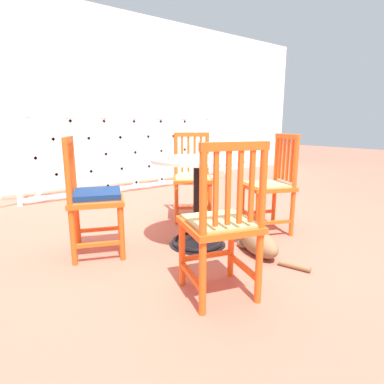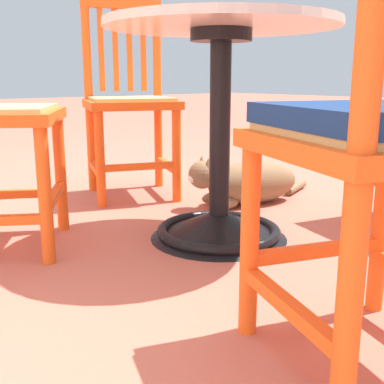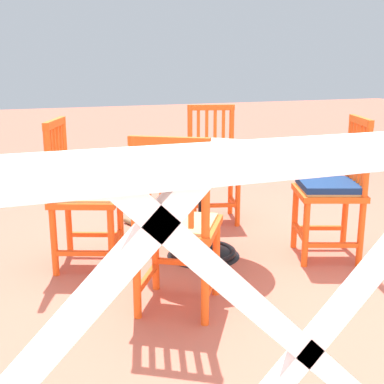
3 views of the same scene
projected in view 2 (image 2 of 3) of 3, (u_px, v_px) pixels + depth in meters
The scene contains 4 objects.
ground_plane at pixel (228, 232), 1.78m from camera, with size 24.00×24.00×0.00m, color #BC604C.
cafe_table at pixel (220, 158), 1.65m from camera, with size 0.76×0.76×0.73m.
orange_chair_by_planter at pixel (129, 104), 2.26m from camera, with size 0.52×0.52×0.91m.
tabby_cat at pixel (245, 183), 2.16m from camera, with size 0.31×0.75×0.23m.
Camera 2 is at (-1.21, 1.20, 0.55)m, focal length 45.44 mm.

